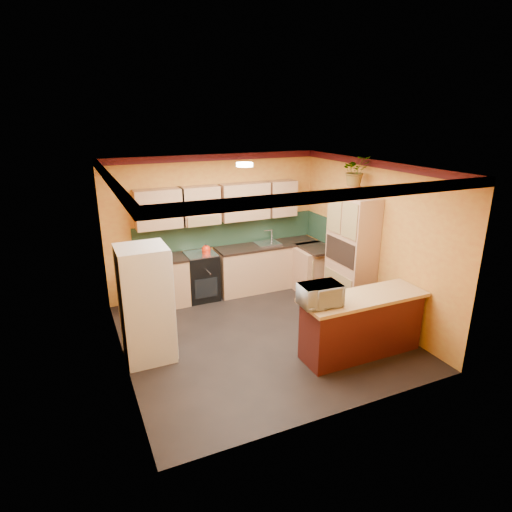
{
  "coord_description": "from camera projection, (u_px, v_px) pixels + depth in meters",
  "views": [
    {
      "loc": [
        -2.59,
        -5.58,
        3.42
      ],
      "look_at": [
        0.13,
        0.45,
        1.2
      ],
      "focal_mm": 30.0,
      "sensor_mm": 36.0,
      "label": 1
    }
  ],
  "objects": [
    {
      "name": "room_shell",
      "position": [
        254.0,
        205.0,
        6.5
      ],
      "size": [
        4.24,
        4.24,
        2.72
      ],
      "color": "black",
      "rests_on": "ground"
    },
    {
      "name": "breakfast_bar",
      "position": [
        361.0,
        326.0,
        6.27
      ],
      "size": [
        1.8,
        0.55,
        0.88
      ],
      "primitive_type": "cube",
      "color": "#481011",
      "rests_on": "ground"
    },
    {
      "name": "microwave",
      "position": [
        320.0,
        295.0,
        5.78
      ],
      "size": [
        0.57,
        0.4,
        0.31
      ],
      "primitive_type": "imported",
      "rotation": [
        0.0,
        0.0,
        -0.06
      ],
      "color": "silver",
      "rests_on": "bar_top"
    },
    {
      "name": "sink",
      "position": [
        267.0,
        243.0,
        8.56
      ],
      "size": [
        0.48,
        0.4,
        0.03
      ],
      "primitive_type": "cube",
      "color": "silver",
      "rests_on": "countertop_back"
    },
    {
      "name": "pantry",
      "position": [
        351.0,
        255.0,
        7.49
      ],
      "size": [
        0.48,
        0.9,
        2.1
      ],
      "primitive_type": "cube",
      "color": "tan",
      "rests_on": "ground"
    },
    {
      "name": "kettle",
      "position": [
        206.0,
        249.0,
        7.99
      ],
      "size": [
        0.18,
        0.18,
        0.18
      ],
      "primitive_type": null,
      "rotation": [
        0.0,
        0.0,
        -0.07
      ],
      "color": "red",
      "rests_on": "stove"
    },
    {
      "name": "fern",
      "position": [
        356.0,
        171.0,
        7.07
      ],
      "size": [
        0.54,
        0.5,
        0.5
      ],
      "primitive_type": "imported",
      "rotation": [
        0.0,
        0.0,
        -0.29
      ],
      "color": "tan",
      "rests_on": "fern_pot"
    },
    {
      "name": "bar_top",
      "position": [
        364.0,
        297.0,
        6.13
      ],
      "size": [
        1.9,
        0.65,
        0.05
      ],
      "primitive_type": "cube",
      "color": "tan",
      "rests_on": "breakfast_bar"
    },
    {
      "name": "stove",
      "position": [
        201.0,
        276.0,
        8.17
      ],
      "size": [
        0.58,
        0.58,
        0.91
      ],
      "primitive_type": "cube",
      "color": "black",
      "rests_on": "ground"
    },
    {
      "name": "fridge",
      "position": [
        146.0,
        304.0,
        6.05
      ],
      "size": [
        0.68,
        0.66,
        1.7
      ],
      "primitive_type": "cube",
      "color": "silver",
      "rests_on": "ground"
    },
    {
      "name": "base_cabinets_back",
      "position": [
        232.0,
        272.0,
        8.42
      ],
      "size": [
        3.65,
        0.6,
        0.88
      ],
      "primitive_type": "cube",
      "color": "tan",
      "rests_on": "ground"
    },
    {
      "name": "countertop_back",
      "position": [
        231.0,
        250.0,
        8.27
      ],
      "size": [
        3.65,
        0.62,
        0.04
      ],
      "primitive_type": "cube",
      "color": "black",
      "rests_on": "base_cabinets_back"
    },
    {
      "name": "countertop_right",
      "position": [
        318.0,
        248.0,
        8.38
      ],
      "size": [
        0.62,
        0.8,
        0.04
      ],
      "primitive_type": "cube",
      "color": "black",
      "rests_on": "base_cabinets_right"
    },
    {
      "name": "base_cabinets_right",
      "position": [
        317.0,
        270.0,
        8.53
      ],
      "size": [
        0.6,
        0.8,
        0.88
      ],
      "primitive_type": "cube",
      "color": "tan",
      "rests_on": "ground"
    },
    {
      "name": "fern_pot",
      "position": [
        354.0,
        191.0,
        7.17
      ],
      "size": [
        0.22,
        0.22,
        0.16
      ],
      "primitive_type": "cylinder",
      "color": "#975024",
      "rests_on": "pantry"
    }
  ]
}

